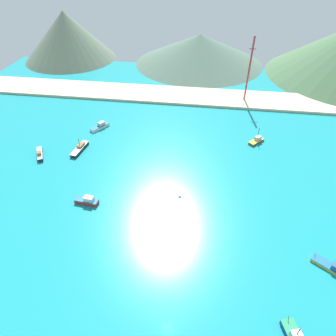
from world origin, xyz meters
TOP-DOWN VIEW (x-y plane):
  - ground at (0.00, 30.00)m, footprint 260.00×280.00m
  - fishing_boat_0 at (26.53, 79.27)m, footprint 6.99×7.25m
  - fishing_boat_1 at (-59.68, 56.86)m, footprint 6.19×9.00m
  - fishing_boat_3 at (-31.68, 34.33)m, footprint 8.06×3.44m
  - fishing_boat_4 at (-42.90, 81.06)m, footprint 7.47×9.27m
  - fishing_boat_6 at (40.92, 20.05)m, footprint 10.18×8.05m
  - fishing_boat_7 at (-45.44, 62.86)m, footprint 4.07×11.33m
  - buoy_1 at (-2.03, 41.55)m, footprint 1.07×1.07m
  - beach_strip at (0.00, 119.73)m, footprint 247.00×21.45m
  - hill_west at (-94.01, 170.91)m, footprint 62.15×62.15m
  - hill_central at (-3.98, 174.81)m, footprint 86.01×86.01m
  - radio_tower at (23.44, 118.61)m, footprint 3.28×2.62m

SIDE VIEW (x-z plane):
  - ground at x=0.00m, z-range -0.50..0.00m
  - buoy_1 at x=-2.03m, z-range -0.35..0.72m
  - beach_strip at x=0.00m, z-range 0.00..1.20m
  - fishing_boat_6 at x=40.92m, z-range -0.41..1.96m
  - fishing_boat_7 at x=-45.44m, z-range -1.81..3.55m
  - fishing_boat_1 at x=-59.68m, z-range -0.40..2.22m
  - fishing_boat_4 at x=-42.90m, z-range -0.43..2.32m
  - fishing_boat_0 at x=26.53m, z-range -2.49..4.38m
  - fishing_boat_3 at x=-31.68m, z-range -0.37..2.49m
  - hill_central at x=-3.98m, z-range 0.00..18.70m
  - hill_west at x=-94.01m, z-range 0.00..31.01m
  - radio_tower at x=23.44m, z-range 0.33..33.11m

